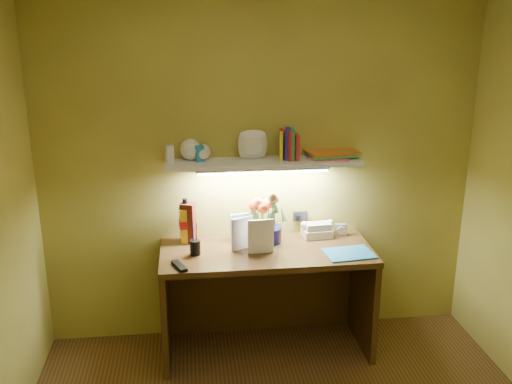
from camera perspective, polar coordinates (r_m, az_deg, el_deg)
desk at (r=3.95m, az=1.06°, el=-10.80°), size 1.40×0.60×0.75m
flower_bouquet at (r=3.86m, az=1.02°, el=-2.38°), size 0.25×0.25×0.37m
telephone at (r=4.01m, az=6.13°, el=-3.65°), size 0.21×0.16×0.12m
desk_clock at (r=4.06m, az=8.45°, el=-3.73°), size 0.08×0.04×0.08m
whisky_bottle at (r=3.88m, az=-7.05°, el=-2.86°), size 0.09×0.09×0.31m
whisky_box at (r=3.89m, az=-6.79°, el=-3.05°), size 0.11×0.11×0.28m
pen_cup at (r=3.70m, az=-6.11°, el=-5.05°), size 0.08×0.08×0.17m
art_card at (r=3.92m, az=-1.24°, el=-3.50°), size 0.19×0.08×0.19m
tv_remote at (r=3.56m, az=-7.68°, el=-7.32°), size 0.11×0.17×0.02m
blue_folder at (r=3.77m, az=9.27°, el=-6.08°), size 0.33×0.26×0.01m
desk_book_a at (r=3.71m, az=-2.46°, el=-4.40°), size 0.16×0.09×0.22m
desk_book_b at (r=3.67m, az=-0.82°, el=-4.56°), size 0.17×0.02×0.23m
wall_shelf at (r=3.78m, az=0.83°, el=3.54°), size 1.31×0.33×0.23m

